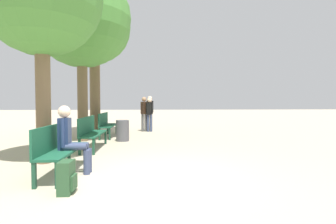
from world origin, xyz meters
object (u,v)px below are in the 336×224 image
Objects in this scene: backpack at (67,178)px; trash_bin at (123,131)px; bench_row_1 at (91,130)px; bench_row_0 at (59,145)px; person_seated at (71,137)px; tree_row_1 at (82,19)px; pedestrian_far at (150,111)px; bench_row_2 at (106,123)px; pedestrian_near at (149,112)px; tree_row_2 at (94,29)px; pedestrian_mid at (144,112)px.

trash_bin is at bearing 87.15° from backpack.
bench_row_1 is 3.78m from backpack.
bench_row_0 is 1.42× the size of person_seated.
backpack is at bearing -92.85° from trash_bin.
tree_row_1 reaches higher than backpack.
tree_row_1 reaches higher than pedestrian_far.
pedestrian_near is at bearing 45.61° from bench_row_2.
bench_row_1 is 2.61m from bench_row_2.
pedestrian_far is (1.20, 8.55, 0.70)m from backpack.
bench_row_1 is at bearing -111.21° from pedestrian_near.
pedestrian_far reaches higher than pedestrian_near.
pedestrian_mid is at bearing 19.34° from tree_row_2.
bench_row_1 is 2.53× the size of trash_bin.
bench_row_2 is 2.35m from pedestrian_mid.
pedestrian_mid reaches higher than trash_bin.
trash_bin is (1.40, -0.17, -3.89)m from tree_row_1.
tree_row_1 reaches higher than pedestrian_mid.
backpack is 8.18m from pedestrian_near.
bench_row_2 is at bearing -128.03° from pedestrian_mid.
bench_row_0 is 1.00× the size of bench_row_2.
bench_row_2 is 0.30× the size of tree_row_2.
pedestrian_near reaches higher than bench_row_2.
pedestrian_mid is at bearing 80.42° from person_seated.
pedestrian_near is 2.12× the size of trash_bin.
person_seated is at bearing -97.21° from trash_bin.
pedestrian_far reaches higher than backpack.
bench_row_0 is 1.16× the size of pedestrian_mid.
backpack is at bearing -82.41° from bench_row_1.
pedestrian_mid is at bearing 53.16° from tree_row_1.
person_seated is 1.22m from backpack.
bench_row_0 is at bearing -102.88° from pedestrian_far.
pedestrian_near is (1.68, 1.72, 0.34)m from bench_row_2.
person_seated is at bearing -101.72° from pedestrian_near.
bench_row_1 is 4.66m from pedestrian_near.
tree_row_2 is at bearing 120.40° from bench_row_2.
tree_row_2 is 8.31× the size of trash_bin.
bench_row_1 is at bearing 95.13° from person_seated.
tree_row_1 is at bearing -124.41° from bench_row_2.
tree_row_2 reaches higher than backpack.
trash_bin is (1.40, -2.21, -4.12)m from tree_row_2.
bench_row_1 is 5.45m from tree_row_2.
bench_row_1 is 1.16× the size of pedestrian_mid.
bench_row_0 and bench_row_2 have the same top height.
person_seated is 0.84× the size of pedestrian_near.
backpack is at bearing -97.99° from pedestrian_far.
bench_row_1 is 0.31× the size of tree_row_1.
tree_row_1 is at bearing -90.00° from tree_row_2.
bench_row_1 is at bearing 90.00° from bench_row_0.
pedestrian_far is (1.46, 7.44, 0.25)m from person_seated.
pedestrian_mid reaches higher than backpack.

